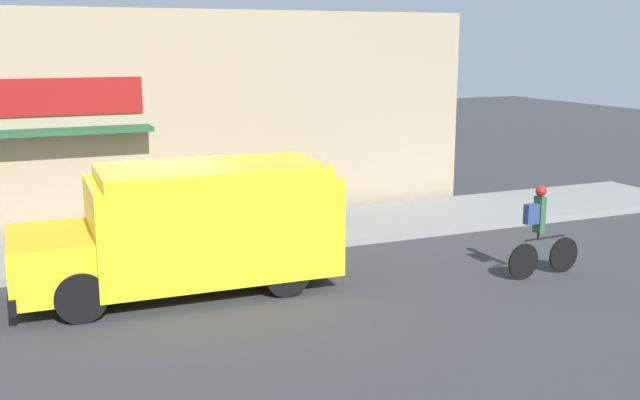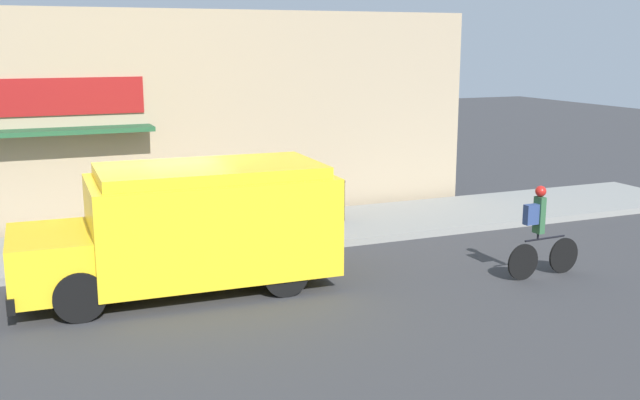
{
  "view_description": "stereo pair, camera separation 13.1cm",
  "coord_description": "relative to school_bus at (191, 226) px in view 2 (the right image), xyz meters",
  "views": [
    {
      "loc": [
        -2.52,
        -13.63,
        4.19
      ],
      "look_at": [
        3.24,
        -0.2,
        1.1
      ],
      "focal_mm": 42.0,
      "sensor_mm": 36.0,
      "label": 1
    },
    {
      "loc": [
        -2.4,
        -13.68,
        4.19
      ],
      "look_at": [
        3.24,
        -0.2,
        1.1
      ],
      "focal_mm": 42.0,
      "sensor_mm": 36.0,
      "label": 2
    }
  ],
  "objects": [
    {
      "name": "cyclist",
      "position": [
        5.93,
        -1.8,
        -0.31
      ],
      "size": [
        1.62,
        0.21,
        1.7
      ],
      "rotation": [
        0.0,
        0.0,
        0.06
      ],
      "color": "black",
      "rests_on": "ground_plane"
    },
    {
      "name": "ground_plane",
      "position": [
        -0.35,
        1.39,
        -1.11
      ],
      "size": [
        70.0,
        70.0,
        0.0
      ],
      "primitive_type": "plane",
      "color": "#38383A"
    },
    {
      "name": "school_bus",
      "position": [
        0.0,
        0.0,
        0.0
      ],
      "size": [
        5.4,
        2.73,
        2.15
      ],
      "rotation": [
        0.0,
        0.0,
        -0.03
      ],
      "color": "yellow",
      "rests_on": "ground_plane"
    },
    {
      "name": "trash_bin",
      "position": [
        4.02,
        3.13,
        -0.5
      ],
      "size": [
        0.56,
        0.56,
        0.93
      ],
      "color": "#38383D",
      "rests_on": "sidewalk"
    },
    {
      "name": "storefront",
      "position": [
        -0.41,
        4.73,
        1.35
      ],
      "size": [
        17.34,
        0.9,
        4.92
      ],
      "color": "tan",
      "rests_on": "ground_plane"
    },
    {
      "name": "sidewalk",
      "position": [
        -0.35,
        2.88,
        -1.04
      ],
      "size": [
        28.0,
        2.99,
        0.15
      ],
      "color": "gray",
      "rests_on": "ground_plane"
    }
  ]
}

